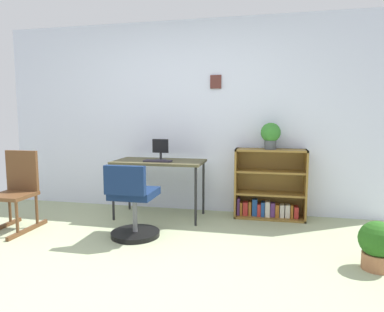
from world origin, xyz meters
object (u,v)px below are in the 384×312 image
at_px(bookshelf_low, 269,188).
at_px(office_chair, 133,206).
at_px(desk, 159,165).
at_px(keyboard, 158,161).
at_px(monitor, 161,149).
at_px(rocking_chair, 17,190).
at_px(potted_plant_floor, 377,244).
at_px(potted_plant_on_shelf, 271,134).

bearing_deg(bookshelf_low, office_chair, -142.62).
relative_size(desk, keyboard, 3.28).
height_order(desk, monitor, monitor).
bearing_deg(rocking_chair, keyboard, 24.19).
distance_m(monitor, keyboard, 0.20).
height_order(desk, potted_plant_floor, desk).
distance_m(desk, monitor, 0.20).
xyz_separation_m(rocking_chair, potted_plant_on_shelf, (2.81, 1.00, 0.61)).
xyz_separation_m(keyboard, bookshelf_low, (1.34, 0.40, -0.36)).
relative_size(monitor, bookshelf_low, 0.31).
distance_m(desk, potted_plant_floor, 2.51).
bearing_deg(office_chair, potted_plant_on_shelf, 35.92).
distance_m(desk, keyboard, 0.13).
relative_size(desk, office_chair, 1.40).
relative_size(desk, bookshelf_low, 1.28).
bearing_deg(rocking_chair, monitor, 29.10).
height_order(keyboard, potted_plant_floor, keyboard).
relative_size(bookshelf_low, potted_plant_on_shelf, 2.67).
distance_m(rocking_chair, potted_plant_on_shelf, 3.04).
distance_m(office_chair, bookshelf_low, 1.76).
bearing_deg(potted_plant_on_shelf, keyboard, -165.68).
distance_m(monitor, office_chair, 0.97).
bearing_deg(keyboard, potted_plant_on_shelf, 14.32).
relative_size(monitor, potted_plant_floor, 0.65).
bearing_deg(rocking_chair, office_chair, -0.60).
bearing_deg(desk, bookshelf_low, 11.77).
bearing_deg(desk, potted_plant_on_shelf, 9.50).
relative_size(keyboard, potted_plant_on_shelf, 1.04).
xyz_separation_m(office_chair, rocking_chair, (-1.40, 0.01, 0.10)).
distance_m(office_chair, rocking_chair, 1.41).
height_order(office_chair, rocking_chair, rocking_chair).
height_order(office_chair, bookshelf_low, bookshelf_low).
height_order(desk, rocking_chair, rocking_chair).
height_order(monitor, office_chair, monitor).
bearing_deg(potted_plant_on_shelf, monitor, -171.95).
relative_size(monitor, rocking_chair, 0.30).
xyz_separation_m(desk, monitor, (0.01, 0.04, 0.19)).
distance_m(monitor, potted_plant_floor, 2.56).
height_order(office_chair, potted_plant_floor, office_chair).
bearing_deg(rocking_chair, desk, 28.10).
relative_size(bookshelf_low, potted_plant_floor, 2.12).
distance_m(bookshelf_low, potted_plant_floor, 1.61).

